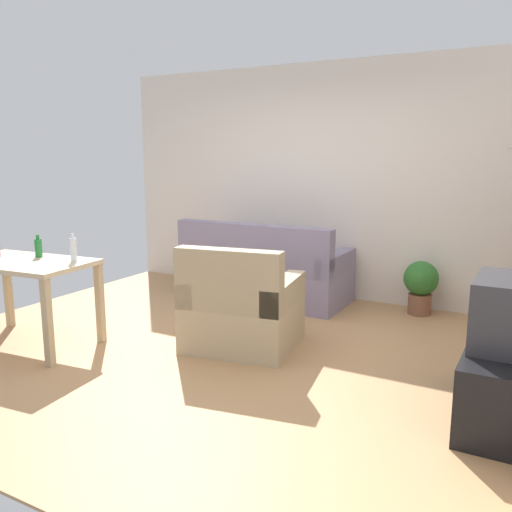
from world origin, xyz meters
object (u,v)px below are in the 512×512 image
(potted_plant, at_px, (421,284))
(bottle_green, at_px, (38,248))
(bottle_clear, at_px, (73,249))
(desk, at_px, (23,273))
(armchair, at_px, (241,312))
(couch, at_px, (263,274))
(tv_stand, at_px, (502,382))
(tv, at_px, (509,313))

(potted_plant, bearing_deg, bottle_green, -139.79)
(potted_plant, distance_m, bottle_clear, 3.47)
(desk, bearing_deg, armchair, 21.19)
(couch, xyz_separation_m, armchair, (0.55, -1.45, 0.01))
(armchair, bearing_deg, bottle_green, 11.72)
(armchair, height_order, bottle_green, bottle_green)
(desk, height_order, armchair, armchair)
(tv_stand, relative_size, desk, 0.87)
(couch, bearing_deg, desk, 63.38)
(desk, relative_size, bottle_green, 6.25)
(tv, bearing_deg, bottle_clear, 96.13)
(couch, height_order, bottle_green, bottle_green)
(desk, height_order, potted_plant, desk)
(bottle_clear, bearing_deg, tv, 6.13)
(armchair, distance_m, bottle_green, 1.91)
(desk, relative_size, potted_plant, 2.21)
(couch, relative_size, tv_stand, 1.71)
(tv_stand, distance_m, potted_plant, 2.27)
(bottle_green, bearing_deg, potted_plant, 40.21)
(tv, relative_size, potted_plant, 1.05)
(potted_plant, height_order, bottle_green, bottle_green)
(tv_stand, bearing_deg, couch, 56.60)
(tv, distance_m, armchair, 2.16)
(tv, xyz_separation_m, bottle_clear, (-3.37, -0.36, 0.17))
(bottle_clear, bearing_deg, armchair, 27.51)
(tv_stand, height_order, tv, tv)
(couch, relative_size, potted_plant, 3.29)
(tv_stand, relative_size, bottle_clear, 4.53)
(couch, bearing_deg, armchair, 110.86)
(tv, bearing_deg, desk, 98.21)
(potted_plant, bearing_deg, bottle_clear, -135.05)
(tv_stand, xyz_separation_m, potted_plant, (-0.94, 2.06, 0.09))
(armchair, height_order, bottle_clear, bottle_clear)
(tv, height_order, bottle_clear, bottle_clear)
(couch, distance_m, desk, 2.59)
(bottle_green, xyz_separation_m, bottle_clear, (0.44, 0.00, 0.02))
(tv_stand, height_order, armchair, armchair)
(couch, distance_m, tv, 3.20)
(tv, xyz_separation_m, desk, (-3.81, -0.55, -0.05))
(desk, height_order, bottle_green, bottle_green)
(couch, bearing_deg, bottle_clear, 71.18)
(couch, distance_m, tv_stand, 3.18)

